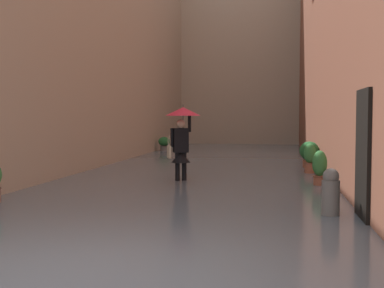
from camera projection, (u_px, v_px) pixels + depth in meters
name	position (u px, v px, depth m)	size (l,w,h in m)	color
ground_plane	(214.00, 166.00, 17.57)	(62.63, 62.63, 0.00)	gray
flood_water	(214.00, 165.00, 17.57)	(7.89, 31.05, 0.11)	slate
building_facade_right	(93.00, 21.00, 18.01)	(2.04, 29.05, 10.48)	tan
building_facade_far	(241.00, 35.00, 30.43)	(10.69, 1.80, 13.59)	tan
person_wading	(182.00, 130.00, 12.72)	(0.92, 0.92, 2.07)	black
potted_plant_mid_left	(309.00, 154.00, 16.08)	(0.63, 0.63, 0.95)	#9E563D
potted_plant_near_left	(320.00, 168.00, 11.92)	(0.36, 0.36, 0.94)	#9E563D
potted_plant_far_left	(310.00, 159.00, 14.50)	(0.35, 0.35, 0.97)	#9E563D
potted_plant_near_right	(164.00, 144.00, 23.74)	(0.56, 0.56, 0.80)	#66605B
mooring_bollard	(331.00, 195.00, 8.27)	(0.30, 0.30, 0.89)	slate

